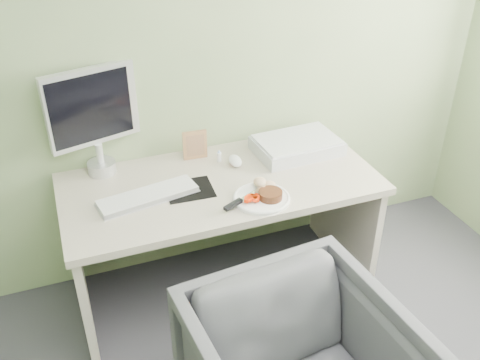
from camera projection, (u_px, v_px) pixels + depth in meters
name	position (u px, v px, depth m)	size (l,w,h in m)	color
wall_back	(194.00, 40.00, 2.69)	(3.50, 3.50, 0.00)	gray
desk	(221.00, 210.00, 2.81)	(1.60, 0.75, 0.73)	#ACA290
plate	(262.00, 198.00, 2.57)	(0.27, 0.27, 0.01)	white
steak	(270.00, 195.00, 2.55)	(0.12, 0.12, 0.04)	black
potato_pile	(261.00, 184.00, 2.60)	(0.12, 0.09, 0.06)	tan
carrot_heap	(252.00, 197.00, 2.52)	(0.07, 0.06, 0.05)	#FF2E05
steak_knife	(240.00, 201.00, 2.52)	(0.26, 0.14, 0.02)	silver
mousepad	(189.00, 190.00, 2.64)	(0.23, 0.20, 0.00)	black
keyboard	(148.00, 196.00, 2.57)	(0.48, 0.14, 0.02)	white
computer_mouse	(235.00, 161.00, 2.85)	(0.07, 0.12, 0.04)	white
photo_frame	(195.00, 145.00, 2.87)	(0.13, 0.02, 0.16)	#966046
eyedrop_bottle	(219.00, 156.00, 2.87)	(0.02, 0.02, 0.07)	white
scanner	(297.00, 146.00, 2.96)	(0.46, 0.31, 0.07)	#B3B6BA
monitor	(93.00, 116.00, 2.64)	(0.46, 0.18, 0.56)	silver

